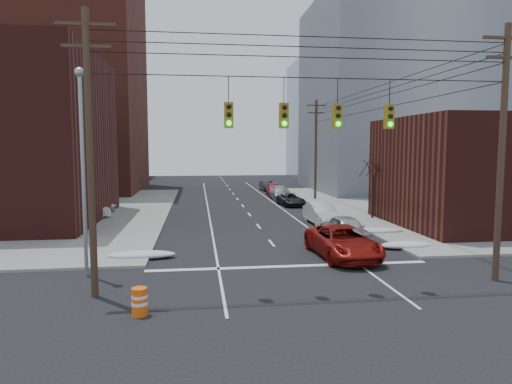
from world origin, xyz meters
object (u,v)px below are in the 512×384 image
object	(u,v)px
lot_car_b	(89,205)
lot_car_d	(64,202)
red_pickup	(343,242)
lot_car_c	(44,206)
parked_car_f	(267,186)
parked_car_d	(281,193)
parked_car_e	(275,189)
parked_car_c	(291,200)
lot_car_a	(86,210)
parked_car_a	(347,229)
construction_barrel	(140,301)
parked_car_b	(321,214)

from	to	relation	value
lot_car_b	lot_car_d	xyz separation A→B (m)	(-2.55, 1.73, 0.10)
red_pickup	lot_car_c	world-z (taller)	red_pickup
lot_car_b	parked_car_f	bearing A→B (deg)	-50.10
parked_car_d	parked_car_e	size ratio (longest dim) A/B	1.09
parked_car_c	lot_car_a	distance (m)	19.42
red_pickup	parked_car_a	world-z (taller)	red_pickup
parked_car_d	parked_car_e	bearing A→B (deg)	88.77
parked_car_c	parked_car_d	size ratio (longest dim) A/B	0.89
parked_car_c	lot_car_a	world-z (taller)	lot_car_a
red_pickup	lot_car_b	bearing A→B (deg)	130.01
parked_car_d	lot_car_d	world-z (taller)	lot_car_d
parked_car_e	lot_car_c	distance (m)	26.24
parked_car_c	parked_car_a	bearing A→B (deg)	-94.89
parked_car_f	parked_car_d	bearing A→B (deg)	-91.67
parked_car_c	construction_barrel	size ratio (longest dim) A/B	4.55
red_pickup	parked_car_b	world-z (taller)	red_pickup
parked_car_e	construction_barrel	world-z (taller)	parked_car_e
parked_car_a	construction_barrel	distance (m)	16.03
parked_car_d	parked_car_f	bearing A→B (deg)	88.77
lot_car_c	lot_car_d	size ratio (longest dim) A/B	1.18
parked_car_e	construction_barrel	bearing A→B (deg)	-102.76
construction_barrel	lot_car_c	bearing A→B (deg)	113.98
parked_car_c	parked_car_b	bearing A→B (deg)	-94.50
parked_car_a	construction_barrel	xyz separation A→B (m)	(-11.30, -11.36, -0.27)
parked_car_d	red_pickup	bearing A→B (deg)	-94.67
lot_car_b	lot_car_c	distance (m)	3.55
parked_car_f	lot_car_a	distance (m)	29.31
parked_car_d	parked_car_f	xyz separation A→B (m)	(0.00, 10.60, -0.06)
parked_car_b	parked_car_a	bearing A→B (deg)	-92.77
parked_car_a	parked_car_c	bearing A→B (deg)	86.57
lot_car_b	construction_barrel	distance (m)	26.66
parked_car_c	parked_car_e	xyz separation A→B (m)	(0.00, 9.68, 0.16)
parked_car_b	parked_car_d	world-z (taller)	parked_car_b
parked_car_f	lot_car_c	bearing A→B (deg)	-138.82
parked_car_a	parked_car_b	xyz separation A→B (m)	(0.08, 6.30, 0.01)
parked_car_c	lot_car_a	xyz separation A→B (m)	(-18.19, -6.79, 0.16)
parked_car_e	lot_car_a	world-z (taller)	parked_car_e
red_pickup	parked_car_c	world-z (taller)	red_pickup
lot_car_b	lot_car_d	bearing A→B (deg)	49.79
parked_car_b	parked_car_c	bearing A→B (deg)	88.31
parked_car_c	parked_car_d	bearing A→B (deg)	85.11
parked_car_d	lot_car_b	xyz separation A→B (m)	(-18.80, -8.81, 0.06)
parked_car_c	parked_car_f	xyz separation A→B (m)	(0.00, 16.19, 0.05)
lot_car_d	construction_barrel	size ratio (longest dim) A/B	4.46
parked_car_d	construction_barrel	size ratio (longest dim) A/B	5.12
parked_car_e	parked_car_c	bearing A→B (deg)	-86.39
parked_car_e	lot_car_a	bearing A→B (deg)	-134.23
lot_car_d	construction_barrel	distance (m)	29.11
construction_barrel	lot_car_b	bearing A→B (deg)	106.35
parked_car_c	lot_car_d	world-z (taller)	lot_car_d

